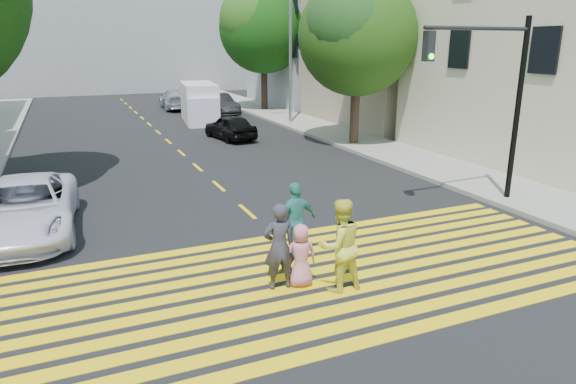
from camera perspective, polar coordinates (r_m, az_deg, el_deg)
ground at (r=9.99m, az=7.02°, el=-12.24°), size 120.00×120.00×0.00m
sidewalk_right at (r=26.44m, az=6.62°, el=6.01°), size 3.00×60.00×0.15m
crosswalk at (r=10.98m, az=3.63°, el=-9.35°), size 13.40×5.30×0.01m
lane_line at (r=30.72m, az=-14.72°, el=6.89°), size 0.12×34.40×0.01m
building_right_cream at (r=24.96m, az=29.22°, el=14.90°), size 10.00×10.00×10.00m
building_right_tan at (r=32.94m, az=13.54°, el=16.31°), size 10.00×10.00×10.00m
building_right_grey at (r=42.30m, az=4.29°, el=16.60°), size 10.00×10.00×10.00m
backdrop_block at (r=55.71m, az=-19.58°, el=16.70°), size 30.00×8.00×12.00m
tree_right_near at (r=24.46m, az=7.79°, el=17.51°), size 7.15×7.15×7.87m
tree_right_far at (r=37.35m, az=-2.65°, el=18.23°), size 7.52×7.30×8.91m
pedestrian_man at (r=10.13m, az=-1.01°, el=-6.10°), size 0.68×0.47×1.78m
pedestrian_woman at (r=10.11m, az=5.79°, el=-5.90°), size 0.94×0.74×1.88m
pedestrian_child at (r=10.33m, az=1.42°, el=-7.06°), size 0.70×0.52×1.31m
pedestrian_extra at (r=11.56m, az=0.87°, el=-3.21°), size 1.10×0.60×1.78m
white_sedan at (r=14.63m, az=-27.20°, el=-1.58°), size 2.68×5.26×1.42m
dark_car_near at (r=26.34m, az=-6.45°, el=7.19°), size 2.06×3.87×1.25m
silver_car at (r=39.24m, az=-12.36°, el=10.04°), size 2.27×5.06×1.44m
dark_car_parked at (r=35.47m, az=-7.71°, el=9.62°), size 1.93×4.45×1.42m
white_van at (r=32.29m, az=-9.78°, el=9.61°), size 2.47×5.18×2.35m
traffic_signal at (r=15.96m, az=22.00°, el=10.82°), size 3.73×0.37×5.48m
street_lamp at (r=30.67m, az=-0.08°, el=18.06°), size 2.25×0.42×9.91m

